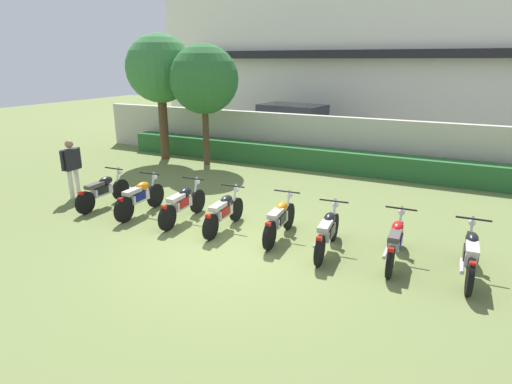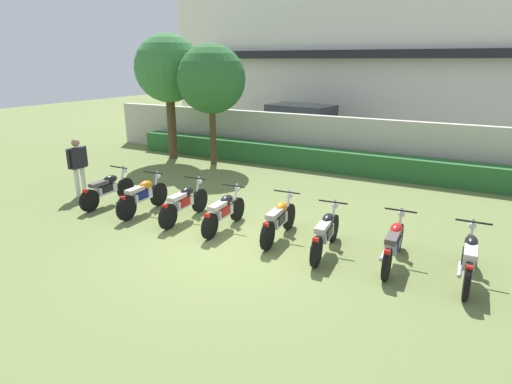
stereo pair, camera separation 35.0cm
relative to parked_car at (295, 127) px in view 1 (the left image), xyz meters
The scene contains 16 objects.
ground 10.65m from the parked_car, 75.38° to the right, with size 60.00×60.00×0.00m, color olive.
building 6.66m from the parked_car, 63.66° to the left, with size 22.24×6.50×7.51m.
compound_wall 3.62m from the parked_car, 42.28° to the right, with size 21.13×0.30×1.81m, color #BCB7A8.
hedge_row 4.16m from the parked_car, 49.49° to the right, with size 16.91×0.70×0.75m, color #28602D.
parked_car is the anchor object (origin of this frame).
tree_near_inspector 6.14m from the parked_car, 132.71° to the right, with size 2.51×2.51×4.68m.
tree_far_side 5.08m from the parked_car, 113.22° to the right, with size 2.43×2.43×4.29m.
motorcycle_in_row_0 9.67m from the parked_car, 99.83° to the right, with size 0.60×1.85×0.95m.
motorcycle_in_row_1 9.56m from the parked_car, 92.27° to the right, with size 0.60×1.85×0.97m.
motorcycle_in_row_2 9.50m from the parked_car, 84.78° to the right, with size 0.60×1.91×0.96m.
motorcycle_in_row_3 9.71m from the parked_car, 77.97° to the right, with size 0.60×1.81×0.94m.
motorcycle_in_row_4 9.97m from the parked_car, 70.31° to the right, with size 0.60×1.84×0.96m.
motorcycle_in_row_5 10.57m from the parked_car, 64.89° to the right, with size 0.60×1.88×0.95m.
motorcycle_in_row_6 11.07m from the parked_car, 58.50° to the right, with size 0.60×1.91×0.94m.
motorcycle_in_row_7 11.82m from the parked_car, 53.32° to the right, with size 0.60×1.91×0.97m.
inspector_person 9.76m from the parked_car, 107.63° to the right, with size 0.22×0.67×1.64m.
Camera 1 is at (4.05, -7.01, 3.73)m, focal length 29.87 mm.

